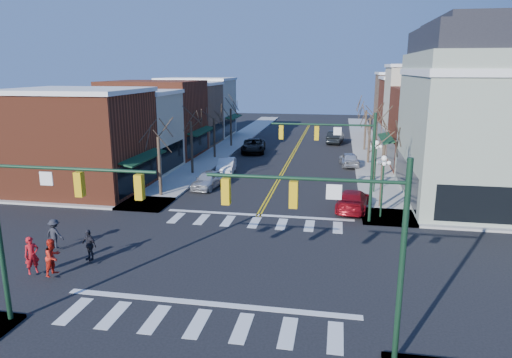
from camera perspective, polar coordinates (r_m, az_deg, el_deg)
The scene contains 36 objects.
ground at distance 24.45m, azimuth -2.88°, elevation -10.15°, with size 160.00×160.00×0.00m, color black.
sidewalk_left at distance 45.10m, azimuth -7.96°, elevation 1.00°, with size 3.50×70.00×0.15m, color #9E9B93.
sidewalk_right at distance 43.04m, azimuth 14.77°, elevation 0.06°, with size 3.50×70.00×0.15m, color #9E9B93.
bldg_left_brick_a at distance 39.81m, azimuth -21.20°, elevation 4.27°, with size 10.00×8.50×8.00m, color maroon.
bldg_left_stucco_a at distance 46.56m, azimuth -16.26°, elevation 5.58°, with size 10.00×7.00×7.50m, color #BCB49B.
bldg_left_brick_b at distance 53.72m, azimuth -12.51°, elevation 7.35°, with size 10.00×9.00×8.50m, color maroon.
bldg_left_tan at distance 61.41m, azimuth -9.53°, elevation 7.91°, with size 10.00×7.50×7.80m, color #8C684D.
bldg_left_stucco_b at distance 68.70m, azimuth -7.35°, elevation 8.75°, with size 10.00×8.00×8.20m, color #BCB49B.
bldg_right_brick_a at distance 48.97m, azimuth 22.50°, elevation 5.76°, with size 10.00×8.50×8.00m, color maroon.
bldg_right_stucco at distance 56.43m, azimuth 21.00°, elevation 7.83°, with size 10.00×7.00×10.00m, color #BCB49B.
bldg_right_brick_b at distance 63.85m, azimuth 19.75°, elevation 7.83°, with size 10.00×8.00×8.50m, color maroon.
bldg_right_tan at distance 71.71m, azimuth 18.76°, elevation 8.67°, with size 10.00×8.00×9.00m, color #8C684D.
victorian_corner at distance 38.12m, azimuth 27.77°, elevation 7.29°, with size 12.25×14.25×13.30m.
traffic_mast_near_left at distance 18.65m, azimuth -25.41°, elevation -3.75°, with size 6.60×0.28×7.20m.
traffic_mast_near_right at distance 15.26m, azimuth 11.12°, elevation -6.36°, with size 6.60×0.28×7.20m.
traffic_mast_far_right at distance 29.62m, azimuth 10.86°, elevation 3.39°, with size 6.60×0.28×7.20m.
lamppost_corner at distance 31.19m, azimuth 15.59°, elevation 0.37°, with size 0.36×0.36×4.33m.
lamppost_midblock at distance 37.53m, azimuth 14.74°, elevation 2.62°, with size 0.36×0.36×4.33m.
tree_left_a at distance 36.25m, azimuth -11.96°, elevation 1.45°, with size 0.24×0.24×4.76m, color #382B21.
tree_left_b at distance 43.59m, azimuth -8.03°, elevation 3.83°, with size 0.24×0.24×5.04m, color #382B21.
tree_left_c at distance 51.18m, azimuth -5.23°, elevation 5.09°, with size 0.24×0.24×4.55m, color #382B21.
tree_left_d at distance 58.83m, azimuth -3.15°, elevation 6.41°, with size 0.24×0.24×4.90m, color #382B21.
tree_right_a at distance 33.77m, azimuth 15.49°, elevation 0.24°, with size 0.24×0.24×4.62m, color #382B21.
tree_right_b at distance 41.53m, azimuth 14.60°, elevation 3.14°, with size 0.24×0.24×5.18m, color #382B21.
tree_right_c at distance 49.43m, azimuth 13.96°, elevation 4.60°, with size 0.24×0.24×4.83m, color #382B21.
tree_right_d at distance 57.33m, azimuth 13.50°, elevation 5.90°, with size 0.24×0.24×4.97m, color #382B21.
car_left_near at distance 38.63m, azimuth -6.00°, elevation -0.09°, with size 1.72×4.28×1.46m, color silver.
car_left_mid at distance 44.10m, azimuth -3.73°, elevation 1.67°, with size 1.52×4.36×1.44m, color white.
car_left_far at distance 54.92m, azimuth -0.32°, elevation 4.18°, with size 2.68×5.81×1.62m, color black.
car_right_near at distance 33.23m, azimuth 12.01°, elevation -2.59°, with size 2.06×5.08×1.47m, color maroon.
car_right_mid at distance 48.11m, azimuth 11.57°, elevation 2.45°, with size 1.72×4.28×1.46m, color silver.
car_right_far at distance 62.58m, azimuth 9.88°, elevation 5.18°, with size 1.78×5.10×1.68m, color black.
pedestrian_red_a at distance 24.83m, azimuth -26.23°, elevation -8.54°, with size 0.68×0.44×1.85m, color #B4131B.
pedestrian_red_b at distance 24.23m, azimuth -24.05°, elevation -8.89°, with size 0.89×0.69×1.82m, color red.
pedestrian_dark_a at distance 25.38m, azimuth -20.15°, elevation -7.72°, with size 0.97×0.40×1.65m, color black.
pedestrian_dark_b at distance 27.66m, azimuth -23.86°, elevation -6.28°, with size 1.08×0.62×1.67m, color black.
Camera 1 is at (5.18, -21.76, 9.87)m, focal length 32.00 mm.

